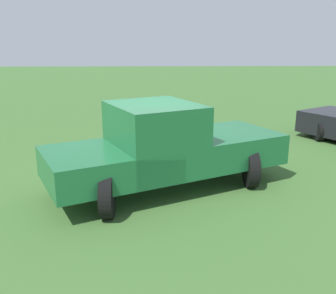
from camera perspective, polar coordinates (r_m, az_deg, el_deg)
ground_plane at (r=8.58m, az=-2.77°, el=-5.03°), size 80.00×80.00×0.00m
pickup_truck at (r=7.81m, az=-0.83°, el=0.22°), size 3.80×5.28×1.82m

